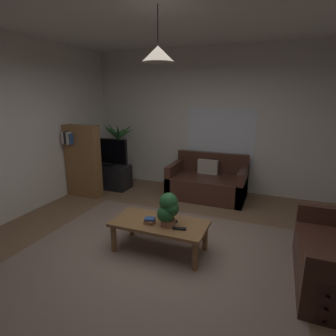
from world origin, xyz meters
The scene contains 18 objects.
floor centered at (0.00, 0.00, -0.01)m, with size 5.17×5.46×0.02m, color brown.
rug centered at (0.00, -0.20, 0.00)m, with size 3.36×3.00×0.01m, color gray.
wall_back centered at (0.00, 2.76, 1.43)m, with size 5.29×0.06×2.87m, color silver.
ceiling centered at (0.00, 0.00, 2.88)m, with size 5.17×5.46×0.02m, color white.
window_pane centered at (0.18, 2.73, 1.12)m, with size 1.38×0.01×1.18m, color white.
couch_under_window centered at (0.07, 2.22, 0.27)m, with size 1.45×0.90×0.82m.
coffee_table centered at (-0.02, 0.06, 0.34)m, with size 1.20×0.59×0.40m.
book_on_table_0 centered at (-0.12, -0.03, 0.41)m, with size 0.13×0.10×0.03m, color #99663F.
book_on_table_1 centered at (-0.11, -0.04, 0.44)m, with size 0.12×0.09×0.02m, color #99663F.
book_on_table_2 centered at (-0.11, -0.02, 0.46)m, with size 0.12×0.10×0.03m, color #2D4C8C.
remote_on_table_0 centered at (0.12, 0.11, 0.41)m, with size 0.05×0.16×0.02m, color black.
remote_on_table_1 centered at (0.28, -0.04, 0.41)m, with size 0.05×0.16×0.02m, color black.
potted_plant_on_table centered at (0.11, 0.02, 0.62)m, with size 0.26×0.26×0.41m.
tv_stand centered at (-2.03, 1.98, 0.25)m, with size 0.90×0.44×0.50m, color black.
tv centered at (-2.03, 1.96, 0.80)m, with size 0.93×0.16×0.57m.
potted_palm_corner centered at (-2.07, 2.45, 0.66)m, with size 0.77×0.90×1.41m.
bookshelf_corner centered at (-2.22, 1.38, 0.71)m, with size 0.70×0.31×1.40m.
pendant_lamp centered at (-0.02, 0.06, 2.39)m, with size 0.36×0.36×0.57m.
Camera 1 is at (1.27, -2.89, 1.97)m, focal length 29.74 mm.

